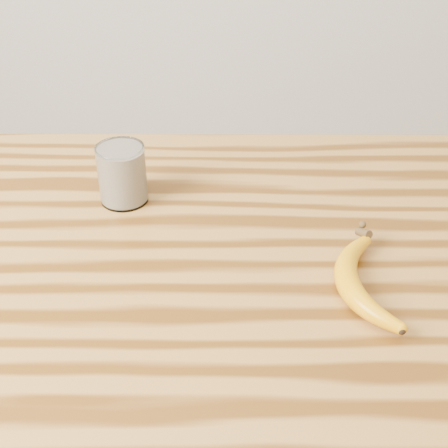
{
  "coord_description": "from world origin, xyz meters",
  "views": [
    {
      "loc": [
        0.16,
        -0.68,
        1.44
      ],
      "look_at": [
        0.16,
        0.05,
        0.93
      ],
      "focal_mm": 50.0,
      "sensor_mm": 36.0,
      "label": 1
    }
  ],
  "objects": [
    {
      "name": "smoothie_glass",
      "position": [
        0.0,
        0.17,
        0.95
      ],
      "size": [
        0.08,
        0.08,
        0.1
      ],
      "color": "white",
      "rests_on": "table"
    },
    {
      "name": "banana",
      "position": [
        0.32,
        -0.06,
        0.92
      ],
      "size": [
        0.11,
        0.27,
        0.03
      ],
      "primitive_type": null,
      "rotation": [
        0.0,
        0.0,
        0.06
      ],
      "color": "orange",
      "rests_on": "table"
    },
    {
      "name": "table",
      "position": [
        0.0,
        0.0,
        0.77
      ],
      "size": [
        1.2,
        0.8,
        0.9
      ],
      "color": "#9E6B2E",
      "rests_on": "ground"
    }
  ]
}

